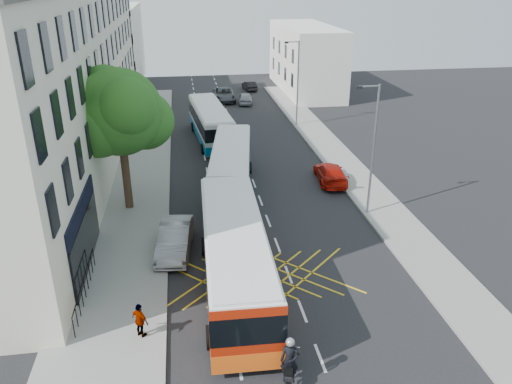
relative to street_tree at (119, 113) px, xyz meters
name	(u,v)px	position (x,y,z in m)	size (l,w,h in m)	color
ground	(320,358)	(8.51, -14.97, -6.29)	(120.00, 120.00, 0.00)	black
pavement_left	(130,208)	(0.01, 0.03, -6.22)	(5.00, 70.00, 0.15)	gray
pavement_right	(368,193)	(16.01, 0.03, -6.22)	(3.00, 70.00, 0.15)	gray
terrace_main	(56,77)	(-5.49, 9.52, 0.46)	(8.30, 45.00, 13.50)	beige
terrace_far	(108,47)	(-5.49, 40.03, -1.29)	(8.00, 20.00, 10.00)	silver
building_right	(306,58)	(19.51, 33.03, -2.29)	(6.00, 18.00, 8.00)	silver
street_tree	(119,113)	(0.00, 0.00, 0.00)	(6.30, 5.70, 8.80)	#382619
lamp_near	(372,144)	(14.71, -2.97, -1.68)	(1.45, 0.15, 8.00)	slate
lamp_far	(297,79)	(14.71, 17.03, -1.68)	(1.45, 0.15, 8.00)	slate
railings	(85,287)	(-1.19, -9.67, -5.57)	(0.08, 5.60, 1.14)	black
bus_near	(235,256)	(5.74, -9.71, -4.50)	(3.24, 12.13, 3.39)	silver
bus_mid	(231,167)	(6.82, 2.28, -4.66)	(4.12, 11.29, 3.10)	silver
bus_far	(210,122)	(6.13, 13.73, -4.67)	(3.52, 11.17, 3.09)	silver
motorbike	(290,362)	(7.02, -16.06, -5.31)	(0.90, 2.29, 2.08)	black
parked_car_silver	(175,239)	(2.91, -5.85, -5.52)	(1.64, 4.70, 1.55)	#939499
red_hatchback	(330,173)	(14.01, 2.50, -5.62)	(1.88, 4.63, 1.34)	#B61407
distant_car_grey	(224,95)	(8.70, 28.69, -5.56)	(2.44, 5.30, 1.47)	#42454A
distant_car_silver	(245,98)	(11.01, 26.90, -5.64)	(1.54, 3.83, 1.31)	#9D9EA4
distant_car_dark	(249,86)	(12.46, 33.97, -5.70)	(1.25, 3.57, 1.18)	black
pedestrian_far	(140,321)	(1.51, -12.76, -5.37)	(0.91, 0.38, 1.55)	gray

